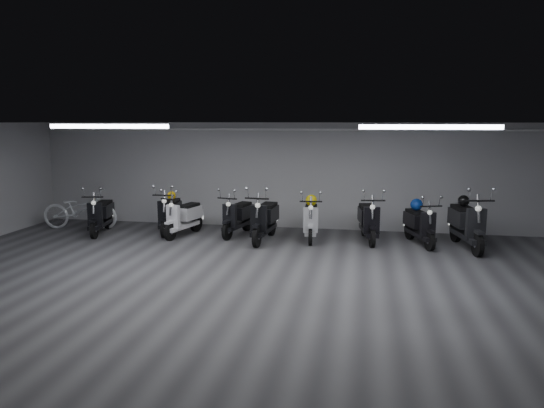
% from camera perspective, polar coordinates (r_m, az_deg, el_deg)
% --- Properties ---
extents(floor, '(14.00, 10.00, 0.01)m').
position_cam_1_polar(floor, '(8.88, -2.67, -9.37)').
color(floor, '#3B3B3D').
rests_on(floor, ground).
extents(ceiling, '(14.00, 10.00, 0.01)m').
position_cam_1_polar(ceiling, '(8.40, -2.82, 9.09)').
color(ceiling, gray).
rests_on(ceiling, ground).
extents(back_wall, '(14.00, 0.01, 2.80)m').
position_cam_1_polar(back_wall, '(13.40, 2.11, 3.20)').
color(back_wall, '#9FA0A2').
rests_on(back_wall, ground).
extents(front_wall, '(14.00, 0.01, 2.80)m').
position_cam_1_polar(front_wall, '(3.98, -19.69, -12.55)').
color(front_wall, '#9FA0A2').
rests_on(front_wall, ground).
extents(fluor_strip_left, '(2.40, 0.18, 0.08)m').
position_cam_1_polar(fluor_strip_left, '(10.42, -17.97, 8.35)').
color(fluor_strip_left, white).
rests_on(fluor_strip_left, ceiling).
extents(fluor_strip_right, '(2.40, 0.18, 0.08)m').
position_cam_1_polar(fluor_strip_right, '(9.25, 17.31, 8.30)').
color(fluor_strip_right, white).
rests_on(fluor_strip_right, ceiling).
extents(conduit, '(13.60, 0.05, 0.05)m').
position_cam_1_polar(conduit, '(13.24, 2.09, 8.41)').
color(conduit, white).
rests_on(conduit, back_wall).
extents(scooter_0, '(0.90, 1.80, 1.28)m').
position_cam_1_polar(scooter_0, '(13.47, -18.81, -0.54)').
color(scooter_0, black).
rests_on(scooter_0, floor).
extents(scooter_1, '(0.82, 1.82, 1.31)m').
position_cam_1_polar(scooter_1, '(13.15, -11.49, -0.38)').
color(scooter_1, black).
rests_on(scooter_1, floor).
extents(scooter_2, '(0.96, 1.76, 1.25)m').
position_cam_1_polar(scooter_2, '(12.71, -10.00, -0.83)').
color(scooter_2, white).
rests_on(scooter_2, floor).
extents(scooter_3, '(0.90, 1.77, 1.26)m').
position_cam_1_polar(scooter_3, '(12.62, -3.93, -0.75)').
color(scooter_3, black).
rests_on(scooter_3, floor).
extents(scooter_5, '(0.79, 1.92, 1.39)m').
position_cam_1_polar(scooter_5, '(11.96, -0.86, -0.97)').
color(scooter_5, black).
rests_on(scooter_5, floor).
extents(scooter_6, '(0.72, 1.75, 1.27)m').
position_cam_1_polar(scooter_6, '(12.15, 4.43, -1.12)').
color(scooter_6, '#B1B2B6').
rests_on(scooter_6, floor).
extents(scooter_7, '(0.86, 1.87, 1.34)m').
position_cam_1_polar(scooter_7, '(12.15, 10.86, -1.09)').
color(scooter_7, black).
rests_on(scooter_7, floor).
extents(scooter_8, '(1.04, 1.76, 1.24)m').
position_cam_1_polar(scooter_8, '(12.10, 16.39, -1.60)').
color(scooter_8, black).
rests_on(scooter_8, floor).
extents(scooter_9, '(0.99, 2.08, 1.48)m').
position_cam_1_polar(scooter_9, '(12.05, 21.20, -1.31)').
color(scooter_9, black).
rests_on(scooter_9, floor).
extents(bicycle, '(2.04, 0.92, 1.27)m').
position_cam_1_polar(bicycle, '(14.25, -20.90, -0.15)').
color(bicycle, white).
rests_on(bicycle, floor).
extents(helmet_0, '(0.26, 0.26, 0.26)m').
position_cam_1_polar(helmet_0, '(12.26, 20.84, 0.34)').
color(helmet_0, black).
rests_on(helmet_0, scooter_9).
extents(helmet_1, '(0.23, 0.23, 0.23)m').
position_cam_1_polar(helmet_1, '(13.34, -11.28, 0.94)').
color(helmet_1, gold).
rests_on(helmet_1, scooter_1).
extents(helmet_2, '(0.28, 0.28, 0.28)m').
position_cam_1_polar(helmet_2, '(12.33, 4.46, 0.42)').
color(helmet_2, yellow).
rests_on(helmet_2, scooter_6).
extents(helmet_3, '(0.28, 0.28, 0.28)m').
position_cam_1_polar(helmet_3, '(12.25, 16.02, -0.06)').
color(helmet_3, navy).
rests_on(helmet_3, scooter_8).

